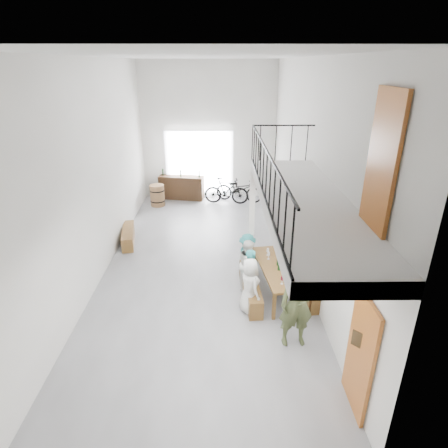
{
  "coord_description": "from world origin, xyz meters",
  "views": [
    {
      "loc": [
        0.47,
        -9.53,
        5.35
      ],
      "look_at": [
        0.57,
        -0.5,
        1.45
      ],
      "focal_mm": 30.0,
      "sensor_mm": 36.0,
      "label": 1
    }
  ],
  "objects_px": {
    "bench_inner": "(250,287)",
    "serving_counter": "(182,188)",
    "tasting_table": "(280,269)",
    "oak_barrel": "(157,195)",
    "host_standing": "(297,303)",
    "side_bench": "(128,236)",
    "bicycle_near": "(239,189)"
  },
  "relations": [
    {
      "from": "side_bench",
      "to": "oak_barrel",
      "type": "bearing_deg",
      "value": 82.7
    },
    {
      "from": "tasting_table",
      "to": "bench_inner",
      "type": "distance_m",
      "value": 0.86
    },
    {
      "from": "oak_barrel",
      "to": "serving_counter",
      "type": "bearing_deg",
      "value": 43.02
    },
    {
      "from": "bench_inner",
      "to": "serving_counter",
      "type": "height_order",
      "value": "serving_counter"
    },
    {
      "from": "side_bench",
      "to": "serving_counter",
      "type": "bearing_deg",
      "value": 72.49
    },
    {
      "from": "tasting_table",
      "to": "oak_barrel",
      "type": "relative_size",
      "value": 2.68
    },
    {
      "from": "side_bench",
      "to": "serving_counter",
      "type": "distance_m",
      "value": 4.45
    },
    {
      "from": "bench_inner",
      "to": "oak_barrel",
      "type": "xyz_separation_m",
      "value": [
        -3.28,
        6.46,
        0.2
      ]
    },
    {
      "from": "bench_inner",
      "to": "bicycle_near",
      "type": "bearing_deg",
      "value": 85.99
    },
    {
      "from": "serving_counter",
      "to": "side_bench",
      "type": "bearing_deg",
      "value": -97.75
    },
    {
      "from": "side_bench",
      "to": "serving_counter",
      "type": "relative_size",
      "value": 0.85
    },
    {
      "from": "bench_inner",
      "to": "tasting_table",
      "type": "bearing_deg",
      "value": 1.4
    },
    {
      "from": "host_standing",
      "to": "bicycle_near",
      "type": "distance_m",
      "value": 8.7
    },
    {
      "from": "side_bench",
      "to": "serving_counter",
      "type": "xyz_separation_m",
      "value": [
        1.34,
        4.24,
        0.27
      ]
    },
    {
      "from": "tasting_table",
      "to": "oak_barrel",
      "type": "bearing_deg",
      "value": 114.76
    },
    {
      "from": "tasting_table",
      "to": "serving_counter",
      "type": "distance_m",
      "value": 7.87
    },
    {
      "from": "host_standing",
      "to": "tasting_table",
      "type": "bearing_deg",
      "value": 86.55
    },
    {
      "from": "bench_inner",
      "to": "host_standing",
      "type": "distance_m",
      "value": 2.02
    },
    {
      "from": "tasting_table",
      "to": "host_standing",
      "type": "distance_m",
      "value": 1.79
    },
    {
      "from": "tasting_table",
      "to": "bicycle_near",
      "type": "xyz_separation_m",
      "value": [
        -0.67,
        6.89,
        -0.19
      ]
    },
    {
      "from": "serving_counter",
      "to": "host_standing",
      "type": "xyz_separation_m",
      "value": [
        3.15,
        -9.01,
        0.47
      ]
    },
    {
      "from": "serving_counter",
      "to": "bench_inner",
      "type": "bearing_deg",
      "value": -62.23
    },
    {
      "from": "bicycle_near",
      "to": "host_standing",
      "type": "bearing_deg",
      "value": -156.81
    },
    {
      "from": "side_bench",
      "to": "bicycle_near",
      "type": "xyz_separation_m",
      "value": [
        3.76,
        3.88,
        0.29
      ]
    },
    {
      "from": "oak_barrel",
      "to": "side_bench",
      "type": "bearing_deg",
      "value": -97.3
    },
    {
      "from": "serving_counter",
      "to": "bicycle_near",
      "type": "distance_m",
      "value": 2.45
    },
    {
      "from": "side_bench",
      "to": "host_standing",
      "type": "bearing_deg",
      "value": -46.78
    },
    {
      "from": "bench_inner",
      "to": "side_bench",
      "type": "bearing_deg",
      "value": 136.79
    },
    {
      "from": "bench_inner",
      "to": "serving_counter",
      "type": "xyz_separation_m",
      "value": [
        -2.38,
        7.3,
        0.26
      ]
    },
    {
      "from": "bicycle_near",
      "to": "tasting_table",
      "type": "bearing_deg",
      "value": -156.08
    },
    {
      "from": "serving_counter",
      "to": "host_standing",
      "type": "relative_size",
      "value": 0.97
    },
    {
      "from": "tasting_table",
      "to": "side_bench",
      "type": "bearing_deg",
      "value": 138.65
    }
  ]
}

